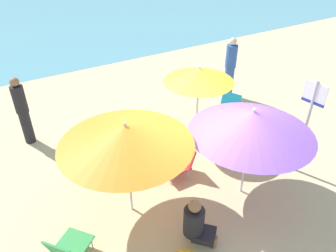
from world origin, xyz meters
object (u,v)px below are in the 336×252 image
at_px(umbrella_orange, 126,135).
at_px(beach_chair_a, 229,105).
at_px(person_b, 23,111).
at_px(umbrella_yellow, 199,75).
at_px(umbrella_purple, 252,122).
at_px(beach_bag, 250,151).
at_px(person_c, 230,68).
at_px(beach_chair_c, 68,247).
at_px(beach_chair_b, 179,161).
at_px(person_a, 197,223).
at_px(warning_sign, 309,116).

bearing_deg(umbrella_orange, beach_chair_a, 25.00).
distance_m(beach_chair_a, person_b, 5.07).
bearing_deg(umbrella_yellow, beach_chair_a, 17.15).
bearing_deg(umbrella_purple, beach_bag, 39.46).
bearing_deg(person_c, umbrella_purple, 169.47).
bearing_deg(beach_chair_c, beach_chair_b, -20.02).
height_order(umbrella_purple, umbrella_yellow, umbrella_purple).
xyz_separation_m(beach_chair_c, person_c, (5.67, 3.10, 0.58)).
relative_size(umbrella_purple, person_a, 2.36).
distance_m(umbrella_orange, beach_chair_c, 1.91).
bearing_deg(beach_chair_a, beach_chair_b, 2.65).
xyz_separation_m(person_a, beach_bag, (2.34, 1.26, -0.31)).
distance_m(umbrella_orange, beach_chair_b, 1.89).
relative_size(umbrella_orange, beach_chair_a, 3.13).
relative_size(umbrella_yellow, beach_chair_c, 2.41).
bearing_deg(beach_chair_c, warning_sign, -42.38).
relative_size(umbrella_orange, beach_bag, 7.73).
distance_m(beach_chair_c, person_c, 6.49).
xyz_separation_m(beach_chair_b, person_c, (3.11, 2.22, 0.57)).
bearing_deg(beach_chair_c, beach_chair_a, -15.16).
relative_size(umbrella_purple, beach_bag, 7.71).
height_order(umbrella_yellow, warning_sign, warning_sign).
bearing_deg(beach_chair_c, beach_bag, -31.58).
relative_size(person_b, warning_sign, 0.80).
relative_size(umbrella_orange, person_c, 1.24).
relative_size(beach_chair_b, person_a, 0.69).
distance_m(beach_chair_a, person_a, 4.21).
bearing_deg(umbrella_orange, person_c, 30.85).
bearing_deg(umbrella_yellow, warning_sign, -61.20).
height_order(beach_chair_b, warning_sign, warning_sign).
relative_size(umbrella_yellow, person_b, 1.13).
bearing_deg(person_c, umbrella_orange, 145.89).
height_order(umbrella_orange, beach_bag, umbrella_orange).
bearing_deg(person_c, beach_chair_b, 150.57).
bearing_deg(umbrella_yellow, person_c, 32.69).
distance_m(umbrella_purple, beach_chair_c, 3.56).
height_order(beach_chair_c, person_b, person_b).
bearing_deg(beach_chair_b, person_b, -47.46).
xyz_separation_m(umbrella_yellow, person_b, (-3.49, 1.88, -0.81)).
distance_m(umbrella_yellow, person_a, 3.25).
height_order(umbrella_purple, beach_chair_c, umbrella_purple).
bearing_deg(umbrella_yellow, beach_chair_c, -153.77).
distance_m(umbrella_yellow, beach_bag, 2.04).
relative_size(warning_sign, beach_bag, 7.27).
xyz_separation_m(beach_chair_b, warning_sign, (2.16, -1.16, 1.01)).
distance_m(umbrella_purple, person_c, 4.11).
bearing_deg(warning_sign, beach_chair_c, 167.95).
height_order(person_b, person_c, person_c).
bearing_deg(beach_chair_b, beach_chair_c, 20.10).
bearing_deg(person_a, person_b, 158.91).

